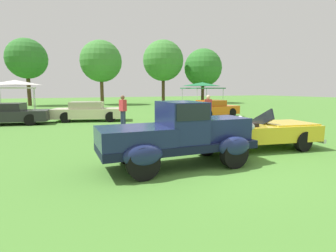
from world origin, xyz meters
TOP-DOWN VIEW (x-y plane):
  - ground_plane at (0.00, 0.00)m, footprint 120.00×120.00m
  - feature_pickup_truck at (-0.72, 0.56)m, footprint 4.21×1.95m
  - neighbor_convertible at (2.72, 1.28)m, footprint 4.43×2.44m
  - show_car_charcoal at (-5.79, 12.02)m, footprint 4.50×2.53m
  - show_car_cream at (-1.33, 11.81)m, footprint 4.75×2.93m
  - show_car_orange at (7.16, 10.52)m, footprint 4.09×2.23m
  - spectator_near_truck at (4.39, 6.93)m, footprint 0.47×0.40m
  - spectator_between_cars at (-0.11, 8.26)m, footprint 0.35×0.45m
  - canopy_tent_center_field at (-5.85, 18.13)m, footprint 2.74×2.74m
  - canopy_tent_right_field at (10.98, 18.07)m, footprint 3.40×3.40m
  - treeline_mid_left at (-5.56, 30.87)m, footprint 4.75×4.75m
  - treeline_center at (2.93, 29.58)m, footprint 5.30×5.30m
  - treeline_mid_right at (11.13, 28.40)m, footprint 5.53×5.53m
  - treeline_far_right at (17.15, 27.77)m, footprint 5.42×5.42m

SIDE VIEW (x-z plane):
  - ground_plane at x=0.00m, z-range 0.00..0.00m
  - neighbor_convertible at x=2.72m, z-range -0.12..1.28m
  - show_car_orange at x=7.16m, z-range -0.01..1.21m
  - show_car_charcoal at x=-5.79m, z-range -0.01..1.21m
  - show_car_cream at x=-1.33m, z-range -0.01..1.21m
  - feature_pickup_truck at x=-0.72m, z-range 0.01..1.71m
  - spectator_near_truck at x=4.39m, z-range 0.07..1.76m
  - spectator_between_cars at x=-0.11m, z-range 0.07..1.76m
  - canopy_tent_center_field at x=-5.85m, z-range 1.07..3.78m
  - canopy_tent_right_field at x=10.98m, z-range 1.07..3.78m
  - treeline_far_right at x=17.15m, z-range 1.16..8.94m
  - treeline_center at x=2.93m, z-range 1.43..9.63m
  - treeline_mid_left at x=-5.56m, z-range 1.59..9.57m
  - treeline_mid_right at x=11.13m, z-range 1.53..10.17m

